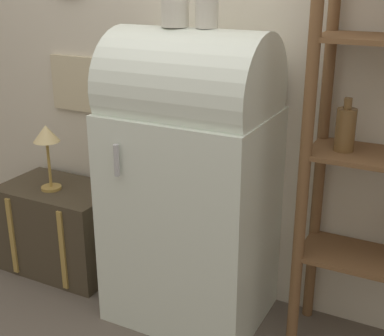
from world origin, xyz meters
name	(u,v)px	position (x,y,z in m)	size (l,w,h in m)	color
wall_back	(219,34)	(-0.01, 0.57, 1.35)	(7.00, 0.09, 2.70)	beige
refrigerator	(191,178)	(0.00, 0.27, 0.72)	(0.73, 0.59, 1.41)	silver
suitcase_trunk	(62,228)	(-0.85, 0.31, 0.25)	(0.65, 0.42, 0.50)	#423828
vase_left	(175,7)	(-0.07, 0.26, 1.49)	(0.12, 0.12, 0.17)	beige
desk_lamp	(47,140)	(-0.87, 0.27, 0.79)	(0.14, 0.14, 0.36)	#AD8942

